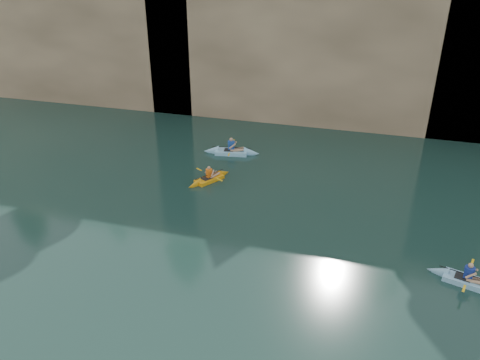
# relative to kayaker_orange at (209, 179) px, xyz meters

# --- Properties ---
(cliff) EXTENTS (70.00, 16.00, 12.00)m
(cliff) POSITION_rel_kayaker_orange_xyz_m (2.25, 18.19, 5.87)
(cliff) COLOR tan
(cliff) RESTS_ON ground
(cliff_slab_west) EXTENTS (26.00, 2.40, 10.56)m
(cliff_slab_west) POSITION_rel_kayaker_orange_xyz_m (-17.75, 10.79, 5.15)
(cliff_slab_west) COLOR tan
(cliff_slab_west) RESTS_ON ground
(cliff_slab_center) EXTENTS (24.00, 2.40, 11.40)m
(cliff_slab_center) POSITION_rel_kayaker_orange_xyz_m (4.25, 10.79, 5.57)
(cliff_slab_center) COLOR tan
(cliff_slab_center) RESTS_ON ground
(sea_cave_west) EXTENTS (4.50, 1.00, 4.00)m
(sea_cave_west) POSITION_rel_kayaker_orange_xyz_m (-15.75, 10.14, 1.87)
(sea_cave_west) COLOR black
(sea_cave_west) RESTS_ON ground
(sea_cave_center) EXTENTS (3.50, 1.00, 3.20)m
(sea_cave_center) POSITION_rel_kayaker_orange_xyz_m (-1.75, 10.14, 1.47)
(sea_cave_center) COLOR black
(sea_cave_center) RESTS_ON ground
(sea_cave_east) EXTENTS (5.00, 1.00, 4.50)m
(sea_cave_east) POSITION_rel_kayaker_orange_xyz_m (12.25, 10.14, 2.12)
(sea_cave_east) COLOR black
(sea_cave_east) RESTS_ON ground
(kayaker_orange) EXTENTS (1.94, 2.68, 1.04)m
(kayaker_orange) POSITION_rel_kayaker_orange_xyz_m (0.00, 0.00, 0.00)
(kayaker_orange) COLOR orange
(kayaker_orange) RESTS_ON ground
(kayaker_ltblue_near) EXTENTS (2.89, 2.14, 1.11)m
(kayaker_ltblue_near) POSITION_rel_kayaker_orange_xyz_m (11.81, -5.26, 0.01)
(kayaker_ltblue_near) COLOR #7EB3D4
(kayaker_ltblue_near) RESTS_ON ground
(kayaker_ltblue_mid) EXTENTS (3.41, 2.47, 1.27)m
(kayaker_ltblue_mid) POSITION_rel_kayaker_orange_xyz_m (0.07, 3.70, 0.03)
(kayaker_ltblue_mid) COLOR #8CC7EA
(kayaker_ltblue_mid) RESTS_ON ground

